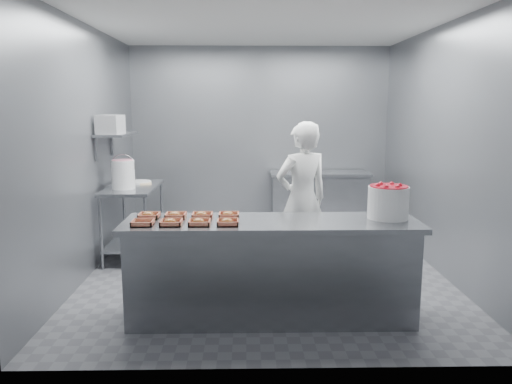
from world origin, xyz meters
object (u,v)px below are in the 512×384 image
at_px(tray_5, 175,215).
at_px(service_counter, 271,269).
at_px(back_counter, 319,201).
at_px(worker, 302,199).
at_px(appliance, 110,125).
at_px(prep_table, 134,210).
at_px(strawberry_tub, 388,201).
at_px(glaze_bucket, 123,174).
at_px(tray_3, 228,222).
at_px(tray_4, 149,215).
at_px(tray_6, 202,215).
at_px(tray_1, 171,222).
at_px(tray_7, 229,215).
at_px(tray_0, 143,223).
at_px(tray_2, 199,222).

bearing_deg(tray_5, service_counter, -9.16).
relative_size(service_counter, back_counter, 1.73).
bearing_deg(worker, appliance, -35.06).
bearing_deg(prep_table, strawberry_tub, -34.86).
bearing_deg(glaze_bucket, prep_table, 73.15).
xyz_separation_m(prep_table, tray_5, (0.79, -1.81, 0.33)).
bearing_deg(tray_5, glaze_bucket, 117.88).
xyz_separation_m(prep_table, tray_3, (1.27, -2.09, 0.33)).
bearing_deg(glaze_bucket, strawberry_tub, -31.32).
xyz_separation_m(tray_4, worker, (1.50, 1.05, -0.06)).
xyz_separation_m(back_counter, tray_6, (-1.52, -3.11, 0.47)).
height_order(back_counter, appliance, appliance).
distance_m(tray_1, tray_7, 0.55).
bearing_deg(glaze_bucket, service_counter, -45.64).
height_order(tray_3, glaze_bucket, glaze_bucket).
xyz_separation_m(service_counter, appliance, (-1.82, 1.69, 1.22)).
bearing_deg(tray_7, tray_1, -150.02).
distance_m(tray_1, tray_6, 0.37).
bearing_deg(tray_0, tray_2, -0.00).
relative_size(tray_0, tray_2, 1.00).
bearing_deg(tray_5, strawberry_tub, -2.04).
distance_m(tray_6, appliance, 2.10).
bearing_deg(service_counter, tray_0, -172.80).
distance_m(back_counter, glaze_bucket, 3.08).
height_order(prep_table, tray_6, tray_6).
bearing_deg(tray_1, tray_3, 0.00).
bearing_deg(tray_4, tray_1, -49.08).
bearing_deg(glaze_bucket, tray_4, -69.19).
relative_size(tray_5, tray_7, 1.00).
xyz_separation_m(tray_5, strawberry_tub, (1.91, -0.07, 0.14)).
distance_m(worker, strawberry_tub, 1.30).
bearing_deg(tray_4, tray_3, -21.04).
distance_m(tray_4, appliance, 1.87).
bearing_deg(appliance, back_counter, 36.81).
height_order(tray_2, tray_4, same).
height_order(back_counter, tray_5, tray_5).
bearing_deg(tray_3, tray_5, 150.02).
bearing_deg(tray_0, appliance, 111.64).
relative_size(prep_table, tray_1, 6.40).
relative_size(prep_table, tray_3, 6.40).
height_order(back_counter, tray_1, tray_1).
bearing_deg(tray_3, back_counter, 69.33).
height_order(tray_4, tray_5, same).
distance_m(tray_2, tray_4, 0.55).
relative_size(tray_3, worker, 0.11).
height_order(tray_7, appliance, appliance).
xyz_separation_m(tray_0, tray_1, (0.24, -0.00, 0.00)).
height_order(tray_0, tray_4, tray_4).
height_order(tray_2, tray_6, same).
relative_size(tray_5, tray_6, 1.00).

